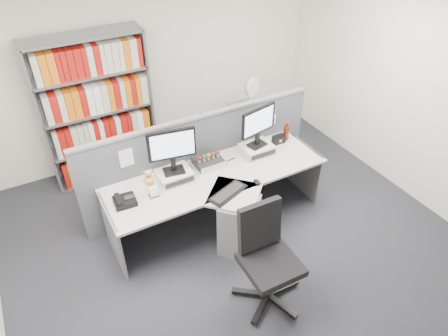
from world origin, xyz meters
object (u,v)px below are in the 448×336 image
mouse (257,182)px  office_chair (266,254)px  monitor_right (258,124)px  speaker (279,139)px  cola_bottle (286,133)px  monitor_left (172,148)px  desk_phone (124,201)px  keyboard (228,193)px  desk_calendar (154,192)px  desk_fan (252,89)px  desktop_pc (208,162)px  desk (226,203)px  filing_cabinet (250,129)px  shelving_unit (97,113)px

mouse → office_chair: bearing=-116.4°
mouse → monitor_right: bearing=57.7°
speaker → cola_bottle: size_ratio=0.62×
monitor_left → desk_phone: bearing=-167.7°
keyboard → desk_calendar: desk_calendar is taller
cola_bottle → desk_fan: size_ratio=0.53×
desk_phone → desktop_pc: bearing=10.1°
office_chair → desk_fan: bearing=61.2°
monitor_left → speaker: bearing=1.7°
desk → desk_calendar: desk_calendar is taller
monitor_right → desk_calendar: 1.47m
desk → cola_bottle: 1.27m
monitor_right → mouse: monitor_right is taller
desktop_pc → monitor_left: bearing=-172.8°
mouse → desk_calendar: (-1.09, 0.35, 0.03)m
speaker → filing_cabinet: 1.08m
desk_phone → office_chair: 1.57m
monitor_right → office_chair: bearing=-118.8°
monitor_left → office_chair: 1.49m
cola_bottle → monitor_left: bearing=-177.6°
monitor_right → desk_calendar: (-1.42, -0.17, -0.35)m
mouse → desk: bearing=156.2°
monitor_right → cola_bottle: bearing=7.8°
office_chair → desk_calendar: bearing=120.3°
monitor_left → desk_phone: 0.75m
cola_bottle → filing_cabinet: (0.07, 0.95, -0.47)m
desk_calendar → desktop_pc: bearing=16.5°
shelving_unit → desktop_pc: bearing=-57.4°
monitor_left → cola_bottle: monitor_left is taller
speaker → keyboard: bearing=-151.7°
desk → office_chair: office_chair is taller
keyboard → desktop_pc: bearing=84.1°
monitor_left → mouse: bearing=-34.1°
desk → speaker: speaker is taller
monitor_right → office_chair: (-0.74, -1.34, -0.55)m
desk_fan → monitor_right: bearing=-118.7°
monitor_right → cola_bottle: monitor_right is taller
monitor_right → office_chair: 1.62m
monitor_right → desk_fan: 1.17m
keyboard → desk_phone: desk_phone is taller
monitor_left → desktop_pc: size_ratio=1.68×
monitor_right → speaker: bearing=6.8°
keyboard → office_chair: office_chair is taller
speaker → filing_cabinet: bearing=78.3°
shelving_unit → desk_fan: size_ratio=4.14×
monitor_left → keyboard: size_ratio=1.09×
mouse → desk_fan: desk_fan is taller
desk_phone → shelving_unit: 1.63m
speaker → shelving_unit: shelving_unit is taller
keyboard → desk_calendar: 0.80m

